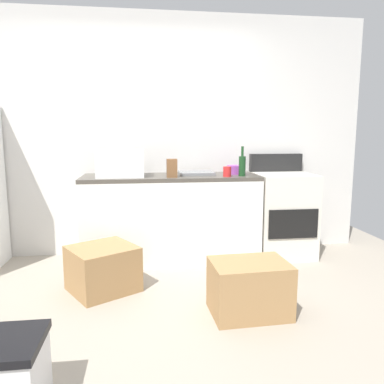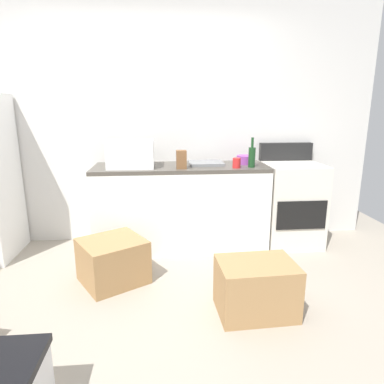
{
  "view_description": "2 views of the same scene",
  "coord_description": "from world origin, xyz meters",
  "px_view_note": "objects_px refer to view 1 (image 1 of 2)",
  "views": [
    {
      "loc": [
        0.02,
        -2.6,
        1.32
      ],
      "look_at": [
        0.47,
        0.81,
        0.78
      ],
      "focal_mm": 34.73,
      "sensor_mm": 36.0,
      "label": 1
    },
    {
      "loc": [
        0.11,
        -2.27,
        1.49
      ],
      "look_at": [
        0.39,
        0.83,
        0.71
      ],
      "focal_mm": 31.56,
      "sensor_mm": 36.0,
      "label": 2
    }
  ],
  "objects_px": {
    "wine_bottle": "(242,165)",
    "cardboard_box_medium": "(103,269)",
    "stove_oven": "(282,213)",
    "coffee_mug": "(227,172)",
    "knife_block": "(172,168)",
    "cardboard_box_large": "(249,288)",
    "microwave": "(121,163)",
    "mixing_bowl": "(236,170)"
  },
  "relations": [
    {
      "from": "coffee_mug",
      "to": "wine_bottle",
      "type": "bearing_deg",
      "value": 10.18
    },
    {
      "from": "mixing_bowl",
      "to": "cardboard_box_medium",
      "type": "relative_size",
      "value": 0.38
    },
    {
      "from": "cardboard_box_large",
      "to": "microwave",
      "type": "bearing_deg",
      "value": 128.63
    },
    {
      "from": "stove_oven",
      "to": "microwave",
      "type": "bearing_deg",
      "value": -177.9
    },
    {
      "from": "cardboard_box_medium",
      "to": "microwave",
      "type": "bearing_deg",
      "value": 78.55
    },
    {
      "from": "wine_bottle",
      "to": "cardboard_box_large",
      "type": "bearing_deg",
      "value": -101.71
    },
    {
      "from": "microwave",
      "to": "coffee_mug",
      "type": "height_order",
      "value": "microwave"
    },
    {
      "from": "microwave",
      "to": "cardboard_box_medium",
      "type": "height_order",
      "value": "microwave"
    },
    {
      "from": "coffee_mug",
      "to": "cardboard_box_medium",
      "type": "bearing_deg",
      "value": -155.77
    },
    {
      "from": "cardboard_box_large",
      "to": "stove_oven",
      "type": "bearing_deg",
      "value": 60.2
    },
    {
      "from": "microwave",
      "to": "cardboard_box_medium",
      "type": "distance_m",
      "value": 1.08
    },
    {
      "from": "wine_bottle",
      "to": "stove_oven",
      "type": "bearing_deg",
      "value": 17.9
    },
    {
      "from": "wine_bottle",
      "to": "cardboard_box_medium",
      "type": "distance_m",
      "value": 1.68
    },
    {
      "from": "coffee_mug",
      "to": "knife_block",
      "type": "height_order",
      "value": "knife_block"
    },
    {
      "from": "stove_oven",
      "to": "wine_bottle",
      "type": "bearing_deg",
      "value": -162.1
    },
    {
      "from": "wine_bottle",
      "to": "cardboard_box_large",
      "type": "distance_m",
      "value": 1.41
    },
    {
      "from": "mixing_bowl",
      "to": "wine_bottle",
      "type": "bearing_deg",
      "value": -86.77
    },
    {
      "from": "mixing_bowl",
      "to": "cardboard_box_large",
      "type": "relative_size",
      "value": 0.34
    },
    {
      "from": "stove_oven",
      "to": "cardboard_box_medium",
      "type": "xyz_separation_m",
      "value": [
        -1.86,
        -0.73,
        -0.27
      ]
    },
    {
      "from": "stove_oven",
      "to": "mixing_bowl",
      "type": "distance_m",
      "value": 0.71
    },
    {
      "from": "wine_bottle",
      "to": "knife_block",
      "type": "height_order",
      "value": "wine_bottle"
    },
    {
      "from": "coffee_mug",
      "to": "cardboard_box_large",
      "type": "height_order",
      "value": "coffee_mug"
    },
    {
      "from": "stove_oven",
      "to": "cardboard_box_large",
      "type": "distance_m",
      "value": 1.51
    },
    {
      "from": "knife_block",
      "to": "cardboard_box_large",
      "type": "relative_size",
      "value": 0.32
    },
    {
      "from": "coffee_mug",
      "to": "knife_block",
      "type": "bearing_deg",
      "value": 178.39
    },
    {
      "from": "knife_block",
      "to": "cardboard_box_large",
      "type": "height_order",
      "value": "knife_block"
    },
    {
      "from": "stove_oven",
      "to": "cardboard_box_medium",
      "type": "distance_m",
      "value": 2.01
    },
    {
      "from": "knife_block",
      "to": "coffee_mug",
      "type": "bearing_deg",
      "value": -1.61
    },
    {
      "from": "coffee_mug",
      "to": "knife_block",
      "type": "relative_size",
      "value": 0.56
    },
    {
      "from": "cardboard_box_medium",
      "to": "mixing_bowl",
      "type": "bearing_deg",
      "value": 29.97
    },
    {
      "from": "stove_oven",
      "to": "coffee_mug",
      "type": "height_order",
      "value": "stove_oven"
    },
    {
      "from": "cardboard_box_large",
      "to": "wine_bottle",
      "type": "bearing_deg",
      "value": 78.29
    },
    {
      "from": "stove_oven",
      "to": "wine_bottle",
      "type": "height_order",
      "value": "wine_bottle"
    },
    {
      "from": "microwave",
      "to": "knife_block",
      "type": "relative_size",
      "value": 2.56
    },
    {
      "from": "microwave",
      "to": "coffee_mug",
      "type": "relative_size",
      "value": 4.6
    },
    {
      "from": "knife_block",
      "to": "mixing_bowl",
      "type": "distance_m",
      "value": 0.74
    },
    {
      "from": "microwave",
      "to": "cardboard_box_medium",
      "type": "relative_size",
      "value": 0.91
    },
    {
      "from": "wine_bottle",
      "to": "cardboard_box_large",
      "type": "relative_size",
      "value": 0.54
    },
    {
      "from": "knife_block",
      "to": "mixing_bowl",
      "type": "xyz_separation_m",
      "value": [
        0.7,
        0.22,
        -0.04
      ]
    },
    {
      "from": "microwave",
      "to": "coffee_mug",
      "type": "bearing_deg",
      "value": -6.98
    },
    {
      "from": "stove_oven",
      "to": "microwave",
      "type": "height_order",
      "value": "microwave"
    },
    {
      "from": "cardboard_box_large",
      "to": "coffee_mug",
      "type": "bearing_deg",
      "value": 86.21
    }
  ]
}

